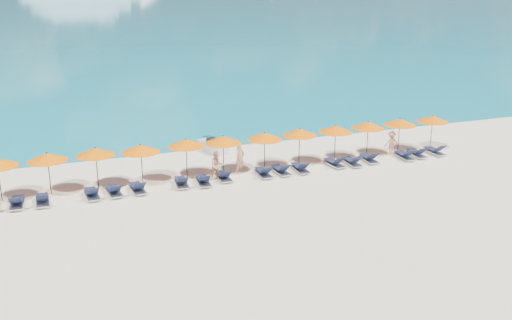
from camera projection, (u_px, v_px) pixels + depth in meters
name	position (u px, v px, depth m)	size (l,w,h in m)	color
ground	(277.00, 199.00, 28.97)	(1400.00, 1400.00, 0.00)	beige
jetski	(212.00, 146.00, 36.94)	(1.56, 2.64, 0.88)	silver
beachgoer_a	(240.00, 158.00, 32.69)	(0.65, 0.42, 1.77)	tan
beachgoer_b	(217.00, 166.00, 31.48)	(0.81, 0.46, 1.66)	tan
beachgoer_c	(391.00, 143.00, 36.21)	(0.98, 0.46, 1.52)	tan
umbrella_1	(47.00, 157.00, 29.05)	(2.10, 2.10, 2.28)	black
umbrella_2	(95.00, 152.00, 29.94)	(2.10, 2.10, 2.28)	black
umbrella_3	(141.00, 148.00, 30.52)	(2.10, 2.10, 2.28)	black
umbrella_4	(186.00, 143.00, 31.58)	(2.10, 2.10, 2.28)	black
umbrella_5	(223.00, 140.00, 32.22)	(2.10, 2.10, 2.28)	black
umbrella_6	(265.00, 136.00, 32.94)	(2.10, 2.10, 2.28)	black
umbrella_7	(300.00, 132.00, 33.82)	(2.10, 2.10, 2.28)	black
umbrella_8	(336.00, 129.00, 34.55)	(2.10, 2.10, 2.28)	black
umbrella_9	(368.00, 125.00, 35.47)	(2.10, 2.10, 2.28)	black
umbrella_10	(400.00, 122.00, 36.23)	(2.10, 2.10, 2.28)	black
umbrella_11	(433.00, 119.00, 37.08)	(2.10, 2.10, 2.28)	black
lounger_1	(17.00, 202.00, 27.91)	(0.74, 1.74, 0.66)	silver
lounger_2	(42.00, 200.00, 28.24)	(0.62, 1.70, 0.66)	silver
lounger_3	(92.00, 193.00, 29.07)	(0.72, 1.74, 0.66)	silver
lounger_4	(114.00, 191.00, 29.47)	(0.78, 1.75, 0.66)	silver
lounger_5	(138.00, 188.00, 29.86)	(0.75, 1.74, 0.66)	silver
lounger_6	(181.00, 182.00, 30.71)	(0.78, 1.75, 0.66)	silver
lounger_7	(203.00, 180.00, 30.96)	(0.77, 1.75, 0.66)	silver
lounger_8	(223.00, 176.00, 31.68)	(0.68, 1.72, 0.66)	silver
lounger_9	(263.00, 172.00, 32.27)	(0.69, 1.72, 0.66)	silver
lounger_10	(281.00, 170.00, 32.67)	(0.69, 1.73, 0.66)	silver
lounger_11	(300.00, 168.00, 33.04)	(0.69, 1.72, 0.66)	silver
lounger_12	(334.00, 163.00, 33.99)	(0.77, 1.75, 0.66)	silver
lounger_13	(352.00, 162.00, 34.19)	(0.68, 1.72, 0.66)	silver
lounger_14	(369.00, 158.00, 34.83)	(0.70, 1.73, 0.66)	silver
lounger_15	(405.00, 155.00, 35.41)	(0.72, 1.73, 0.66)	silver
lounger_16	(417.00, 153.00, 35.85)	(0.76, 1.75, 0.66)	silver
lounger_17	(434.00, 151.00, 36.36)	(0.65, 1.71, 0.66)	silver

